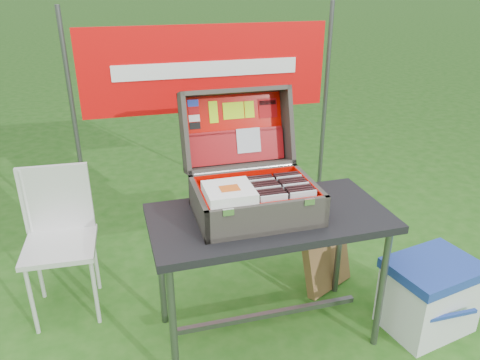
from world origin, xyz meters
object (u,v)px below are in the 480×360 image
object	(u,v)px
chair	(60,248)
cardboard_box	(326,260)
table	(268,277)
suitcase	(252,160)
cooler	(429,295)

from	to	relation	value
chair	cardboard_box	distance (m)	1.61
table	chair	xyz separation A→B (m)	(-1.08, 0.50, 0.06)
cardboard_box	suitcase	bearing A→B (deg)	175.55
cardboard_box	chair	bearing A→B (deg)	146.40
table	cardboard_box	size ratio (longest dim) A/B	3.11
cooler	chair	xyz separation A→B (m)	(-1.97, 0.69, 0.22)
cooler	chair	world-z (taller)	chair
table	cooler	bearing A→B (deg)	-12.83
chair	cooler	bearing A→B (deg)	-16.66
suitcase	chair	world-z (taller)	suitcase
suitcase	cardboard_box	size ratio (longest dim) A/B	1.54
table	cardboard_box	distance (m)	0.62
chair	table	bearing A→B (deg)	-22.27
cooler	chair	bearing A→B (deg)	149.41
table	chair	bearing A→B (deg)	154.24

